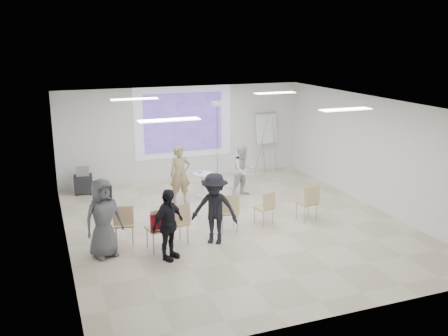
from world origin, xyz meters
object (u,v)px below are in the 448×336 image
object	(u,v)px
chair_left_inner	(178,221)
flipchart_easel	(266,128)
player_left	(180,171)
player_right	(243,168)
laptop	(176,221)
audience_left	(168,220)
chair_center	(229,210)
chair_left_mid	(159,226)
audience_outer	(103,213)
av_cart	(83,182)
chair_right_inner	(266,205)
audience_mid	(215,204)
pedestal_table	(203,183)
chair_far_left	(124,221)
chair_right_far	(309,200)

from	to	relation	value
chair_left_inner	flipchart_easel	distance (m)	6.73
player_left	player_right	world-z (taller)	player_left
player_right	laptop	xyz separation A→B (m)	(-2.77, -2.71, -0.31)
audience_left	chair_center	bearing A→B (deg)	-6.18
player_right	chair_center	size ratio (longest dim) A/B	1.77
chair_left_mid	audience_outer	bearing A→B (deg)	162.13
player_right	chair_left_inner	xyz separation A→B (m)	(-2.75, -2.82, -0.26)
av_cart	chair_left_mid	bearing A→B (deg)	-70.27
player_left	flipchart_easel	bearing A→B (deg)	31.09
chair_right_inner	audience_mid	distance (m)	1.73
chair_left_inner	laptop	size ratio (longest dim) A/B	2.73
laptop	av_cart	bearing A→B (deg)	-83.38
pedestal_table	player_right	world-z (taller)	player_right
laptop	audience_outer	xyz separation A→B (m)	(-1.59, -0.10, 0.43)
audience_mid	flipchart_easel	distance (m)	6.31
player_left	chair_far_left	bearing A→B (deg)	-128.73
laptop	chair_left_mid	bearing A→B (deg)	18.64
player_left	chair_right_far	xyz separation A→B (m)	(2.61, -2.55, -0.36)
chair_right_far	flipchart_easel	size ratio (longest dim) A/B	0.46
player_right	chair_far_left	size ratio (longest dim) A/B	1.76
chair_right_inner	chair_left_inner	bearing A→B (deg)	172.56
chair_left_mid	chair_left_inner	bearing A→B (deg)	10.52
audience_left	pedestal_table	bearing A→B (deg)	26.83
laptop	audience_left	world-z (taller)	audience_left
chair_right_far	audience_left	xyz separation A→B (m)	(-3.84, -0.89, 0.31)
pedestal_table	audience_mid	distance (m)	3.42
laptop	flipchart_easel	distance (m)	6.68
chair_right_far	player_left	bearing A→B (deg)	130.65
pedestal_table	chair_left_mid	bearing A→B (deg)	-122.33
chair_far_left	chair_left_inner	xyz separation A→B (m)	(1.13, -0.41, 0.02)
chair_right_far	audience_outer	distance (m)	5.09
chair_right_inner	chair_center	bearing A→B (deg)	168.63
chair_center	chair_right_inner	world-z (taller)	chair_center
chair_far_left	chair_right_far	distance (m)	4.59
player_left	chair_left_inner	distance (m)	2.96
player_right	chair_center	xyz separation A→B (m)	(-1.41, -2.49, -0.28)
chair_left_mid	audience_left	size ratio (longest dim) A/B	0.57
audience_outer	flipchart_easel	world-z (taller)	flipchart_easel
av_cart	laptop	bearing A→B (deg)	-64.38
chair_left_inner	chair_right_inner	size ratio (longest dim) A/B	1.17
chair_right_far	audience_mid	distance (m)	2.72
chair_left_inner	audience_mid	distance (m)	0.89
player_right	flipchart_easel	world-z (taller)	flipchart_easel
player_left	chair_left_mid	distance (m)	3.28
player_left	chair_right_inner	xyz separation A→B (m)	(1.51, -2.37, -0.43)
flipchart_easel	chair_far_left	bearing A→B (deg)	-145.68
player_left	av_cart	distance (m)	3.12
chair_left_mid	av_cart	distance (m)	4.96
chair_center	pedestal_table	bearing A→B (deg)	93.73
pedestal_table	chair_left_mid	size ratio (longest dim) A/B	0.73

